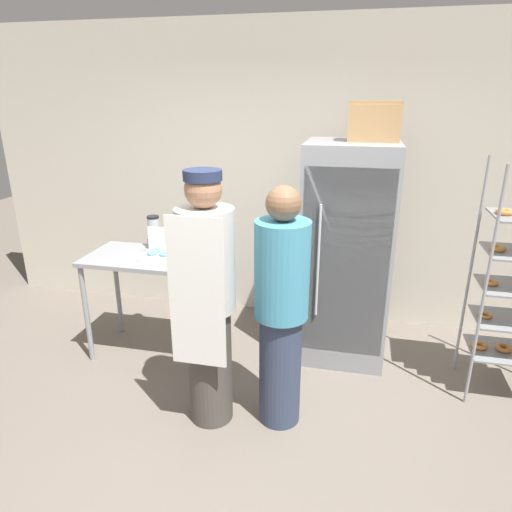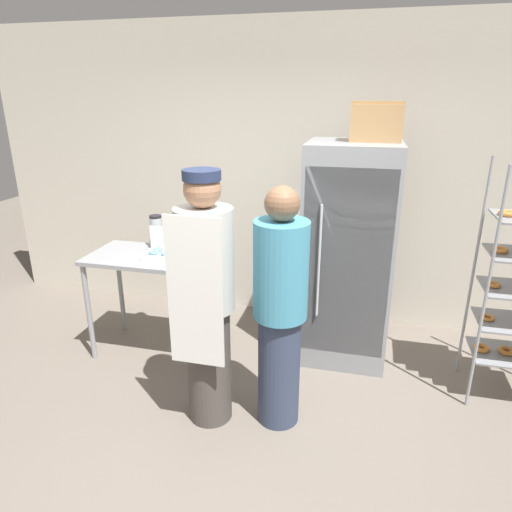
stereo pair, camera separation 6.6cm
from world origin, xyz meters
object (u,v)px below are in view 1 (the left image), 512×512
donut_box (160,254)px  person_baker (207,300)px  blender_pitcher (154,234)px  person_customer (281,310)px  refrigerator (346,254)px  cardboard_storage_box (374,122)px

donut_box → person_baker: person_baker is taller
blender_pitcher → person_customer: 1.56m
blender_pitcher → person_baker: (0.80, -0.96, -0.12)m
blender_pitcher → person_baker: person_baker is taller
refrigerator → person_baker: bearing=-127.6°
donut_box → cardboard_storage_box: size_ratio=0.73×
blender_pitcher → cardboard_storage_box: 2.05m
donut_box → person_customer: person_customer is taller
blender_pitcher → refrigerator: bearing=5.2°
donut_box → cardboard_storage_box: (1.63, 0.49, 1.04)m
refrigerator → blender_pitcher: bearing=-174.8°
blender_pitcher → person_baker: size_ratio=0.16×
person_customer → person_baker: bearing=-169.1°
cardboard_storage_box → person_customer: (-0.52, -1.09, -1.13)m
refrigerator → blender_pitcher: refrigerator is taller
donut_box → blender_pitcher: size_ratio=1.00×
donut_box → person_baker: size_ratio=0.16×
donut_box → person_baker: (0.63, -0.70, -0.03)m
blender_pitcher → person_customer: person_customer is taller
person_customer → refrigerator: bearing=69.7°
cardboard_storage_box → person_baker: size_ratio=0.22×
refrigerator → person_customer: (-0.38, -1.02, -0.07)m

